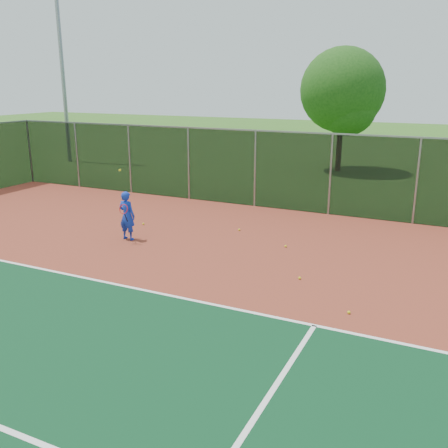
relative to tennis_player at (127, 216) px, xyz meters
name	(u,v)px	position (x,y,z in m)	size (l,w,h in m)	color
ground	(149,378)	(4.92, -6.16, -0.80)	(120.00, 120.00, 0.00)	#2C5C1A
court_apron	(205,327)	(4.92, -4.16, -0.79)	(30.00, 20.00, 0.02)	maroon
fence_back	(331,174)	(4.92, 5.84, 0.77)	(30.00, 0.06, 3.03)	black
tennis_player	(127,216)	(0.00, 0.00, 0.00)	(0.59, 0.61, 2.21)	#1435BC
practice_ball_0	(239,230)	(2.79, 2.39, -0.74)	(0.07, 0.07, 0.07)	yellow
practice_ball_2	(300,278)	(5.90, -0.87, -0.74)	(0.07, 0.07, 0.07)	yellow
practice_ball_4	(143,224)	(-0.52, 1.60, -0.74)	(0.07, 0.07, 0.07)	yellow
practice_ball_5	(286,246)	(4.75, 1.39, -0.74)	(0.07, 0.07, 0.07)	yellow
practice_ball_6	(349,312)	(7.43, -2.30, -0.74)	(0.07, 0.07, 0.07)	yellow
floodlight_nw	(59,35)	(-13.15, 11.90, 6.70)	(0.90, 0.40, 13.42)	gray
tree_back_left	(344,94)	(3.06, 15.62, 3.41)	(4.56, 4.56, 6.70)	#372614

